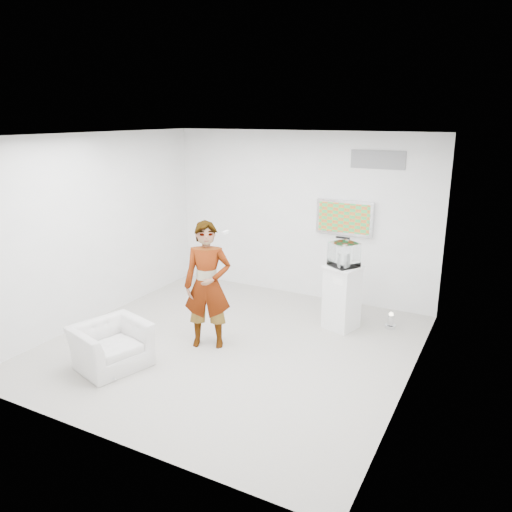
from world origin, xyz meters
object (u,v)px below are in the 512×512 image
(person, at_px, (208,285))
(tv, at_px, (345,217))
(armchair, at_px, (111,345))
(pedestal, at_px, (342,297))
(floor_uplight, at_px, (391,321))

(person, bearing_deg, tv, 41.58)
(armchair, bearing_deg, pedestal, -24.32)
(tv, distance_m, floor_uplight, 1.93)
(tv, bearing_deg, armchair, -117.74)
(tv, bearing_deg, floor_uplight, -35.17)
(person, height_order, floor_uplight, person)
(pedestal, height_order, floor_uplight, pedestal)
(tv, xyz_separation_m, armchair, (-1.96, -3.72, -1.25))
(pedestal, relative_size, floor_uplight, 4.01)
(person, distance_m, floor_uplight, 2.98)
(person, distance_m, pedestal, 2.16)
(tv, bearing_deg, person, -114.10)
(tv, relative_size, person, 0.54)
(tv, relative_size, pedestal, 0.98)
(pedestal, bearing_deg, floor_uplight, 25.40)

